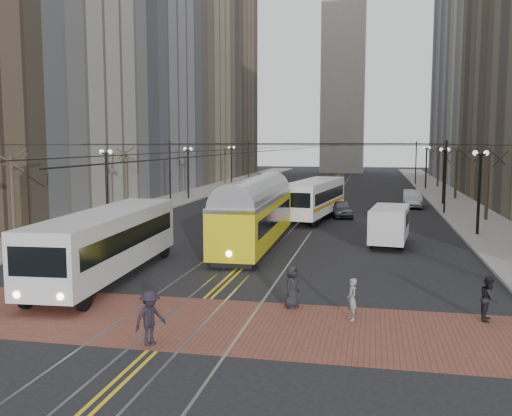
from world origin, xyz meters
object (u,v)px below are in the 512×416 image
at_px(pedestrian_c, 489,298).
at_px(pedestrian_d, 150,318).
at_px(clock_tower, 345,1).
at_px(pedestrian_a, 292,287).
at_px(cargo_van, 389,226).
at_px(rear_bus, 315,200).
at_px(sedan_grey, 342,209).
at_px(pedestrian_b, 352,299).
at_px(transit_bus, 108,245).
at_px(sedan_silver, 412,199).
at_px(streetcar, 255,220).

relative_size(pedestrian_c, pedestrian_d, 0.93).
xyz_separation_m(clock_tower, pedestrian_a, (3.58, -103.50, -35.12)).
height_order(pedestrian_a, pedestrian_d, pedestrian_d).
bearing_deg(cargo_van, pedestrian_a, -99.18).
distance_m(rear_bus, sedan_grey, 2.77).
bearing_deg(clock_tower, pedestrian_b, -86.76).
distance_m(transit_bus, sedan_grey, 26.63).
bearing_deg(pedestrian_b, pedestrian_a, -135.44).
xyz_separation_m(clock_tower, pedestrian_d, (-0.25, -108.50, -35.07)).
xyz_separation_m(pedestrian_a, pedestrian_c, (7.19, -0.19, -0.02)).
distance_m(rear_bus, sedan_silver, 13.60).
xyz_separation_m(pedestrian_a, pedestrian_d, (-3.83, -5.00, 0.04)).
height_order(pedestrian_a, pedestrian_b, pedestrian_a).
distance_m(transit_bus, pedestrian_c, 16.73).
distance_m(transit_bus, sedan_silver, 37.46).
xyz_separation_m(sedan_silver, pedestrian_a, (-6.92, -36.86, -0.01)).
height_order(streetcar, cargo_van, streetcar).
relative_size(clock_tower, pedestrian_a, 39.73).
bearing_deg(pedestrian_c, rear_bus, 34.74).
bearing_deg(streetcar, pedestrian_d, -90.21).
distance_m(sedan_grey, pedestrian_c, 28.86).
bearing_deg(cargo_van, sedan_grey, 111.87).
bearing_deg(cargo_van, pedestrian_d, -105.53).
distance_m(sedan_silver, pedestrian_d, 43.22).
relative_size(cargo_van, sedan_silver, 1.05).
bearing_deg(pedestrian_d, sedan_grey, 24.68).
height_order(transit_bus, cargo_van, transit_bus).
bearing_deg(sedan_silver, pedestrian_b, -94.10).
distance_m(streetcar, pedestrian_b, 15.26).
distance_m(sedan_grey, pedestrian_d, 33.15).
bearing_deg(pedestrian_d, cargo_van, 10.13).
xyz_separation_m(sedan_grey, pedestrian_d, (-4.25, -32.87, 0.18)).
bearing_deg(pedestrian_a, clock_tower, 21.38).
height_order(clock_tower, pedestrian_a, clock_tower).
xyz_separation_m(streetcar, pedestrian_a, (4.08, -12.70, -0.83)).
height_order(streetcar, sedan_grey, streetcar).
bearing_deg(sedan_silver, transit_bus, -112.74).
relative_size(transit_bus, sedan_grey, 3.06).
bearing_deg(rear_bus, pedestrian_a, -78.46).
distance_m(streetcar, pedestrian_a, 13.36).
height_order(clock_tower, sedan_silver, clock_tower).
height_order(transit_bus, streetcar, streetcar).
xyz_separation_m(transit_bus, pedestrian_b, (11.55, -4.17, -0.81)).
bearing_deg(transit_bus, cargo_van, 37.72).
distance_m(sedan_grey, pedestrian_a, 27.87).
bearing_deg(clock_tower, transit_bus, -93.21).
bearing_deg(sedan_grey, pedestrian_d, -107.29).
bearing_deg(pedestrian_a, pedestrian_b, -95.94).
bearing_deg(pedestrian_a, sedan_silver, 8.77).
xyz_separation_m(streetcar, cargo_van, (8.16, 1.96, -0.47)).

